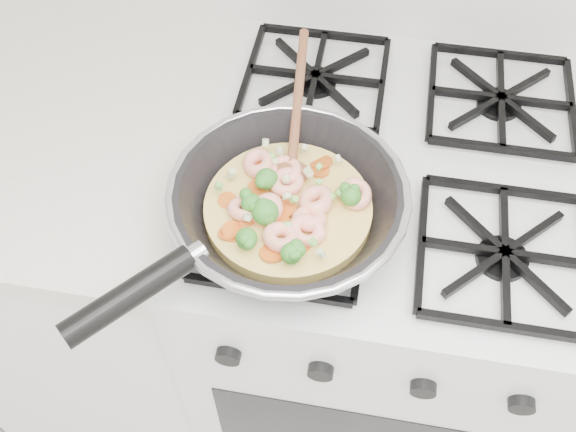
# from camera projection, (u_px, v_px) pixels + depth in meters

# --- Properties ---
(stove) EXTENTS (0.60, 0.60, 0.92)m
(stove) POSITION_uv_depth(u_px,v_px,m) (369.00, 304.00, 1.34)
(stove) COLOR silver
(stove) RESTS_ON ground
(counter_left) EXTENTS (1.00, 0.60, 0.90)m
(counter_left) POSITION_uv_depth(u_px,v_px,m) (5.00, 250.00, 1.43)
(counter_left) COLOR white
(counter_left) RESTS_ON ground
(skillet) EXTENTS (0.39, 0.55, 0.09)m
(skillet) POSITION_uv_depth(u_px,v_px,m) (285.00, 204.00, 0.87)
(skillet) COLOR black
(skillet) RESTS_ON stove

